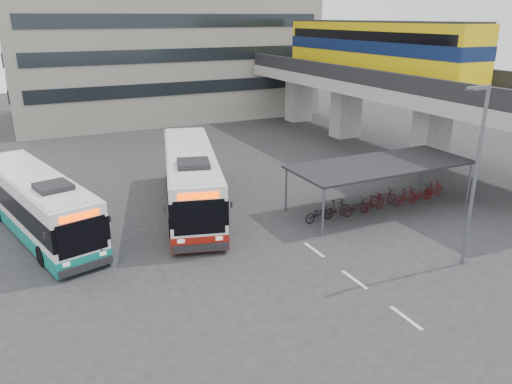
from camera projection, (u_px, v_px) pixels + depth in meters
name	position (u px, v px, depth m)	size (l,w,h in m)	color
ground	(265.00, 261.00, 21.54)	(120.00, 120.00, 0.00)	#28282B
viaduct	(384.00, 68.00, 37.97)	(8.00, 32.00, 9.68)	gray
bike_shelter	(379.00, 185.00, 27.15)	(10.00, 4.00, 2.54)	#595B60
road_markings	(354.00, 279.00, 20.03)	(0.15, 7.60, 0.01)	beige
bus_main	(191.00, 180.00, 26.97)	(5.66, 12.15, 3.52)	white
bus_teal	(38.00, 204.00, 23.83)	(4.96, 11.14, 3.22)	white
pedestrian	(104.00, 245.00, 20.82)	(0.70, 0.46, 1.91)	black
lamp_post	(475.00, 167.00, 19.86)	(1.33, 0.19, 7.56)	#595B60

